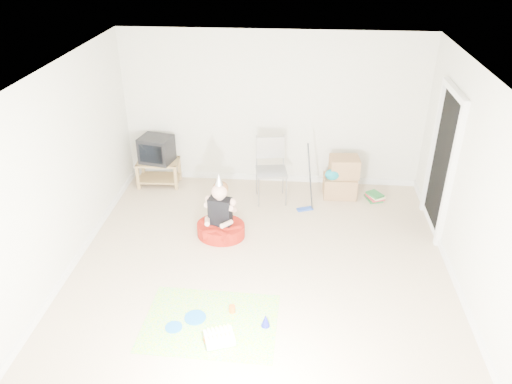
# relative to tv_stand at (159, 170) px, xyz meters

# --- Properties ---
(ground) EXTENTS (5.00, 5.00, 0.00)m
(ground) POSITION_rel_tv_stand_xyz_m (1.94, -2.18, -0.26)
(ground) COLOR #C7AE8F
(ground) RESTS_ON ground
(doorway_recess) EXTENTS (0.02, 0.90, 2.05)m
(doorway_recess) POSITION_rel_tv_stand_xyz_m (4.42, -0.98, 0.76)
(doorway_recess) COLOR black
(doorway_recess) RESTS_ON ground
(tv_stand) EXTENTS (0.73, 0.48, 0.44)m
(tv_stand) POSITION_rel_tv_stand_xyz_m (0.00, 0.00, 0.00)
(tv_stand) COLOR olive
(tv_stand) RESTS_ON ground
(crt_tv) EXTENTS (0.59, 0.52, 0.44)m
(crt_tv) POSITION_rel_tv_stand_xyz_m (0.00, -0.00, 0.40)
(crt_tv) COLOR black
(crt_tv) RESTS_ON tv_stand
(folding_chair) EXTENTS (0.55, 0.53, 1.07)m
(folding_chair) POSITION_rel_tv_stand_xyz_m (1.97, -0.39, 0.26)
(folding_chair) COLOR gray
(folding_chair) RESTS_ON ground
(cardboard_boxes) EXTENTS (0.57, 0.45, 0.68)m
(cardboard_boxes) POSITION_rel_tv_stand_xyz_m (3.11, -0.13, 0.06)
(cardboard_boxes) COLOR #956E48
(cardboard_boxes) RESTS_ON ground
(floor_mop) EXTENTS (0.27, 0.33, 1.03)m
(floor_mop) POSITION_rel_tv_stand_xyz_m (2.53, -0.67, 0.00)
(floor_mop) COLOR #2245AA
(floor_mop) RESTS_ON ground
(book_pile) EXTENTS (0.30, 0.34, 0.13)m
(book_pile) POSITION_rel_tv_stand_xyz_m (3.67, -0.23, -0.20)
(book_pile) COLOR #246C31
(book_pile) RESTS_ON ground
(seated_woman) EXTENTS (0.82, 0.82, 1.01)m
(seated_woman) POSITION_rel_tv_stand_xyz_m (1.30, -1.51, -0.04)
(seated_woman) COLOR #9E190E
(seated_woman) RESTS_ON ground
(party_mat) EXTENTS (1.56, 1.15, 0.01)m
(party_mat) POSITION_rel_tv_stand_xyz_m (1.44, -3.30, -0.26)
(party_mat) COLOR #DA2D88
(party_mat) RESTS_ON ground
(birthday_cake) EXTENTS (0.38, 0.35, 0.15)m
(birthday_cake) POSITION_rel_tv_stand_xyz_m (1.59, -3.58, -0.22)
(birthday_cake) COLOR white
(birthday_cake) RESTS_ON party_mat
(blue_plate_near) EXTENTS (0.33, 0.33, 0.01)m
(blue_plate_near) POSITION_rel_tv_stand_xyz_m (1.25, -3.25, -0.25)
(blue_plate_near) COLOR #1666B3
(blue_plate_near) RESTS_ON party_mat
(blue_plate_far) EXTENTS (0.22, 0.22, 0.01)m
(blue_plate_far) POSITION_rel_tv_stand_xyz_m (1.04, -3.42, -0.25)
(blue_plate_far) COLOR #1666B3
(blue_plate_far) RESTS_ON party_mat
(orange_cup_near) EXTENTS (0.10, 0.10, 0.09)m
(orange_cup_near) POSITION_rel_tv_stand_xyz_m (1.67, -3.11, -0.21)
(orange_cup_near) COLOR #CC5D16
(orange_cup_near) RESTS_ON party_mat
(orange_cup_far) EXTENTS (0.08, 0.08, 0.07)m
(orange_cup_far) POSITION_rel_tv_stand_xyz_m (1.45, -3.61, -0.22)
(orange_cup_far) COLOR #CC5D16
(orange_cup_far) RESTS_ON party_mat
(blue_party_hat) EXTENTS (0.13, 0.13, 0.16)m
(blue_party_hat) POSITION_rel_tv_stand_xyz_m (2.08, -3.30, -0.18)
(blue_party_hat) COLOR #1C20C6
(blue_party_hat) RESTS_ON party_mat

